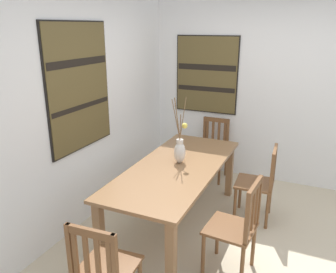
# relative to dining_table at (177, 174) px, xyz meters

# --- Properties ---
(ground_plane) EXTENTS (6.40, 6.40, 0.03)m
(ground_plane) POSITION_rel_dining_table_xyz_m (-0.09, -0.78, -0.66)
(ground_plane) COLOR beige
(wall_back) EXTENTS (6.40, 0.12, 2.70)m
(wall_back) POSITION_rel_dining_table_xyz_m (-0.09, 1.08, 0.71)
(wall_back) COLOR white
(wall_back) RESTS_ON ground_plane
(wall_side) EXTENTS (0.12, 6.40, 2.70)m
(wall_side) POSITION_rel_dining_table_xyz_m (1.77, -0.78, 0.71)
(wall_side) COLOR white
(wall_side) RESTS_ON ground_plane
(dining_table) EXTENTS (2.10, 0.88, 0.74)m
(dining_table) POSITION_rel_dining_table_xyz_m (0.00, 0.00, 0.00)
(dining_table) COLOR #8E6642
(dining_table) RESTS_ON ground_plane
(centerpiece_vase) EXTENTS (0.33, 0.20, 0.73)m
(centerpiece_vase) POSITION_rel_dining_table_xyz_m (0.09, 0.00, 0.25)
(centerpiece_vase) COLOR silver
(centerpiece_vase) RESTS_ON dining_table
(chair_0) EXTENTS (0.45, 0.45, 0.94)m
(chair_0) POSITION_rel_dining_table_xyz_m (-0.51, -0.80, -0.16)
(chair_0) COLOR brown
(chair_0) RESTS_ON ground_plane
(chair_1) EXTENTS (0.45, 0.45, 0.90)m
(chair_1) POSITION_rel_dining_table_xyz_m (-1.45, -0.03, -0.16)
(chair_1) COLOR brown
(chair_1) RESTS_ON ground_plane
(chair_2) EXTENTS (0.44, 0.44, 0.91)m
(chair_2) POSITION_rel_dining_table_xyz_m (0.52, -0.82, -0.16)
(chair_2) COLOR brown
(chair_2) RESTS_ON ground_plane
(chair_3) EXTENTS (0.42, 0.42, 0.89)m
(chair_3) POSITION_rel_dining_table_xyz_m (1.45, 0.02, -0.17)
(chair_3) COLOR brown
(chair_3) RESTS_ON ground_plane
(painting_on_back_wall) EXTENTS (1.00, 0.05, 1.34)m
(painting_on_back_wall) POSITION_rel_dining_table_xyz_m (-0.27, 1.01, 0.93)
(painting_on_back_wall) COLOR black
(painting_on_side_wall) EXTENTS (0.05, 0.94, 1.13)m
(painting_on_side_wall) POSITION_rel_dining_table_xyz_m (1.71, 0.24, 0.86)
(painting_on_side_wall) COLOR black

